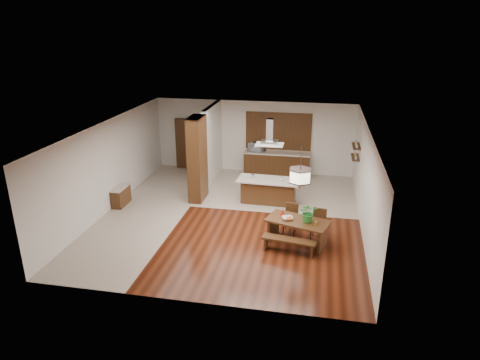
% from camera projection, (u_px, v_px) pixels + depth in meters
% --- Properties ---
extents(room_shell, '(9.00, 9.04, 2.92)m').
position_uv_depth(room_shell, '(230.00, 154.00, 12.86)').
color(room_shell, '#351409').
rests_on(room_shell, ground).
extents(tile_hallway, '(2.50, 9.00, 0.01)m').
position_uv_depth(tile_hallway, '(149.00, 209.00, 14.06)').
color(tile_hallway, '#BDAE9D').
rests_on(tile_hallway, ground).
extents(tile_kitchen, '(5.50, 4.00, 0.01)m').
position_uv_depth(tile_kitchen, '(278.00, 190.00, 15.66)').
color(tile_kitchen, '#BDAE9D').
rests_on(tile_kitchen, ground).
extents(soffit_band, '(8.00, 9.00, 0.02)m').
position_uv_depth(soffit_band, '(230.00, 127.00, 12.58)').
color(soffit_band, '#391C0E').
rests_on(soffit_band, room_shell).
extents(partition_pier, '(0.45, 1.00, 2.90)m').
position_uv_depth(partition_pier, '(197.00, 159.00, 14.43)').
color(partition_pier, '#301C0D').
rests_on(partition_pier, ground).
extents(partition_stub, '(0.18, 2.40, 2.90)m').
position_uv_depth(partition_stub, '(213.00, 143.00, 16.36)').
color(partition_stub, silver).
rests_on(partition_stub, ground).
extents(hallway_console, '(0.37, 0.88, 0.63)m').
position_uv_depth(hallway_console, '(121.00, 196.00, 14.32)').
color(hallway_console, '#301C0D').
rests_on(hallway_console, ground).
extents(hallway_doorway, '(1.10, 0.20, 2.10)m').
position_uv_depth(hallway_doorway, '(189.00, 144.00, 17.74)').
color(hallway_doorway, '#301C0D').
rests_on(hallway_doorway, ground).
extents(rear_counter, '(2.60, 0.62, 0.95)m').
position_uv_depth(rear_counter, '(277.00, 164.00, 17.11)').
color(rear_counter, '#301C0D').
rests_on(rear_counter, ground).
extents(kitchen_window, '(2.60, 0.08, 1.50)m').
position_uv_depth(kitchen_window, '(279.00, 131.00, 16.90)').
color(kitchen_window, brown).
rests_on(kitchen_window, room_shell).
extents(shelf_lower, '(0.26, 0.90, 0.04)m').
position_uv_depth(shelf_lower, '(355.00, 157.00, 14.80)').
color(shelf_lower, '#301C0D').
rests_on(shelf_lower, room_shell).
extents(shelf_upper, '(0.26, 0.90, 0.04)m').
position_uv_depth(shelf_upper, '(356.00, 146.00, 14.67)').
color(shelf_upper, '#301C0D').
rests_on(shelf_upper, room_shell).
extents(dining_table, '(1.85, 1.30, 0.70)m').
position_uv_depth(dining_table, '(298.00, 226.00, 11.76)').
color(dining_table, '#301C0D').
rests_on(dining_table, ground).
extents(dining_bench, '(1.47, 0.53, 0.40)m').
position_uv_depth(dining_bench, '(289.00, 246.00, 11.37)').
color(dining_bench, '#301C0D').
rests_on(dining_bench, ground).
extents(dining_chair_left, '(0.44, 0.44, 0.87)m').
position_uv_depth(dining_chair_left, '(290.00, 219.00, 12.40)').
color(dining_chair_left, '#301C0D').
rests_on(dining_chair_left, ground).
extents(dining_chair_right, '(0.45, 0.45, 0.87)m').
position_uv_depth(dining_chair_right, '(318.00, 225.00, 12.02)').
color(dining_chair_right, '#301C0D').
rests_on(dining_chair_right, ground).
extents(pendant_lantern, '(0.64, 0.64, 1.31)m').
position_uv_depth(pendant_lantern, '(301.00, 167.00, 11.16)').
color(pendant_lantern, '#FFF5C3').
rests_on(pendant_lantern, room_shell).
extents(foliage_plant, '(0.55, 0.50, 0.54)m').
position_uv_depth(foliage_plant, '(308.00, 213.00, 11.51)').
color(foliage_plant, '#287A2B').
rests_on(foliage_plant, dining_table).
extents(fruit_bowl, '(0.36, 0.36, 0.07)m').
position_uv_depth(fruit_bowl, '(287.00, 218.00, 11.74)').
color(fruit_bowl, '#BAAEA3').
rests_on(fruit_bowl, dining_table).
extents(napkin_cone, '(0.16, 0.16, 0.20)m').
position_uv_depth(napkin_cone, '(282.00, 212.00, 11.98)').
color(napkin_cone, '#A51C0B').
rests_on(napkin_cone, dining_table).
extents(gold_ornament, '(0.10, 0.10, 0.11)m').
position_uv_depth(gold_ornament, '(316.00, 223.00, 11.39)').
color(gold_ornament, gold).
rests_on(gold_ornament, dining_table).
extents(kitchen_island, '(2.09, 0.96, 0.85)m').
position_uv_depth(kitchen_island, '(268.00, 190.00, 14.48)').
color(kitchen_island, '#301C0D').
rests_on(kitchen_island, ground).
extents(range_hood, '(0.90, 0.55, 0.87)m').
position_uv_depth(range_hood, '(270.00, 132.00, 13.78)').
color(range_hood, silver).
rests_on(range_hood, room_shell).
extents(island_cup, '(0.16, 0.16, 0.10)m').
position_uv_depth(island_cup, '(281.00, 180.00, 14.14)').
color(island_cup, white).
rests_on(island_cup, kitchen_island).
extents(microwave, '(0.71, 0.60, 0.33)m').
position_uv_depth(microwave, '(257.00, 147.00, 17.05)').
color(microwave, silver).
rests_on(microwave, rear_counter).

